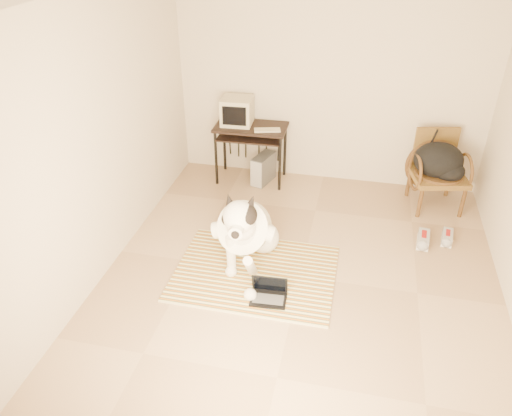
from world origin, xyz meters
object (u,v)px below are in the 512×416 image
(dog, at_px, (245,230))
(backpack, at_px, (440,162))
(laptop, at_px, (269,293))
(rattan_chair, at_px, (438,170))
(computer_desk, at_px, (251,134))
(crt_monitor, at_px, (237,111))
(pc_tower, at_px, (263,169))

(dog, distance_m, backpack, 2.59)
(laptop, relative_size, rattan_chair, 0.38)
(rattan_chair, relative_size, backpack, 1.56)
(dog, relative_size, rattan_chair, 1.46)
(computer_desk, bearing_deg, crt_monitor, 163.39)
(laptop, relative_size, computer_desk, 0.38)
(pc_tower, bearing_deg, crt_monitor, 167.93)
(dog, bearing_deg, computer_desk, 101.37)
(laptop, height_order, crt_monitor, crt_monitor)
(laptop, relative_size, crt_monitor, 0.88)
(rattan_chair, bearing_deg, pc_tower, 177.43)
(crt_monitor, height_order, backpack, crt_monitor)
(backpack, bearing_deg, crt_monitor, 174.01)
(dog, bearing_deg, rattan_chair, 39.50)
(laptop, relative_size, backpack, 0.59)
(computer_desk, distance_m, crt_monitor, 0.35)
(computer_desk, bearing_deg, laptop, -72.83)
(laptop, bearing_deg, backpack, 51.96)
(laptop, xyz_separation_m, computer_desk, (-0.73, 2.35, 0.60))
(dog, relative_size, backpack, 2.28)
(crt_monitor, xyz_separation_m, rattan_chair, (2.60, -0.18, -0.49))
(dog, bearing_deg, backpack, 37.99)
(crt_monitor, height_order, pc_tower, crt_monitor)
(backpack, bearing_deg, rattan_chair, 87.34)
(computer_desk, relative_size, crt_monitor, 2.33)
(dog, relative_size, pc_tower, 3.06)
(dog, xyz_separation_m, pc_tower, (-0.18, 1.78, -0.20))
(rattan_chair, bearing_deg, backpack, -92.66)
(dog, relative_size, computer_desk, 1.45)
(crt_monitor, relative_size, pc_tower, 0.90)
(computer_desk, height_order, crt_monitor, crt_monitor)
(laptop, height_order, pc_tower, pc_tower)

